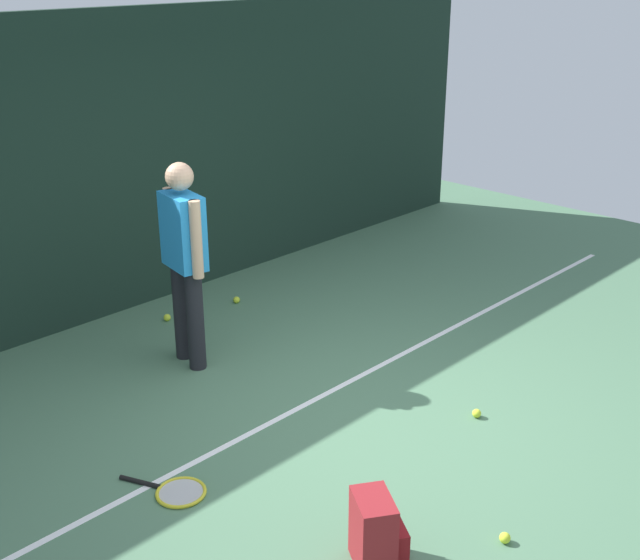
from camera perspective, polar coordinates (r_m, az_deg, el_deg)
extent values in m
plane|color=#4C7556|center=(6.07, 2.75, -9.79)|extent=(12.00, 12.00, 0.00)
cube|color=#192D23|center=(7.70, -14.16, 7.63)|extent=(10.00, 0.10, 2.76)
cube|color=white|center=(6.33, -0.32, -8.30)|extent=(9.00, 0.05, 0.00)
cylinder|color=black|center=(6.88, -9.60, -2.11)|extent=(0.14, 0.14, 0.85)
cylinder|color=black|center=(6.68, -8.67, -2.79)|extent=(0.14, 0.14, 0.85)
cube|color=#268CD8|center=(6.52, -9.52, 3.38)|extent=(0.29, 0.43, 0.60)
sphere|color=#D8A884|center=(6.40, -9.76, 7.12)|extent=(0.22, 0.22, 0.22)
cylinder|color=#D8A884|center=(6.71, -10.37, 3.76)|extent=(0.09, 0.09, 0.62)
cylinder|color=#D8A884|center=(6.34, -8.61, 2.79)|extent=(0.09, 0.09, 0.62)
cylinder|color=black|center=(5.55, -12.41, -13.58)|extent=(0.15, 0.29, 0.03)
torus|color=gold|center=(5.41, -9.65, -14.37)|extent=(0.42, 0.42, 0.02)
cylinder|color=#B2B2B2|center=(5.41, -9.65, -14.37)|extent=(0.36, 0.36, 0.00)
cube|color=maroon|center=(4.71, 3.71, -17.11)|extent=(0.33, 0.36, 0.44)
cube|color=maroon|center=(4.80, 5.37, -17.58)|extent=(0.19, 0.23, 0.20)
sphere|color=#CCE033|center=(7.73, -10.59, -2.58)|extent=(0.07, 0.07, 0.07)
sphere|color=#CCE033|center=(5.08, 12.75, -17.11)|extent=(0.07, 0.07, 0.07)
sphere|color=#CCE033|center=(6.20, 10.85, -9.11)|extent=(0.07, 0.07, 0.07)
sphere|color=#CCE033|center=(8.03, -5.83, -1.38)|extent=(0.07, 0.07, 0.07)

